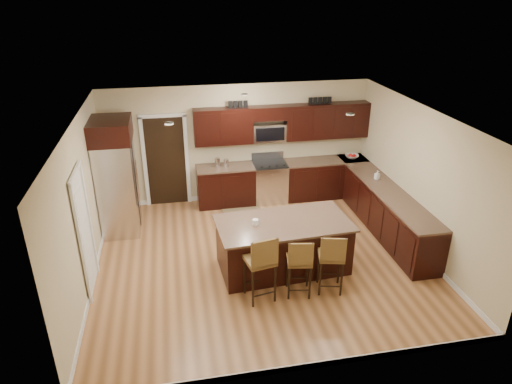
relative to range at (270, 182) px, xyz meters
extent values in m
plane|color=#A56F41|center=(-0.68, -2.45, -0.47)|extent=(6.00, 6.00, 0.00)
plane|color=silver|center=(-0.68, -2.45, 2.23)|extent=(6.00, 6.00, 0.00)
plane|color=#C9BB91|center=(-0.68, 0.30, 0.88)|extent=(6.00, 0.00, 6.00)
plane|color=#C9BB91|center=(-3.68, -2.45, 0.88)|extent=(0.00, 5.50, 5.50)
plane|color=#C9BB91|center=(2.32, -2.45, 0.88)|extent=(0.00, 5.50, 5.50)
cube|color=black|center=(-1.03, 0.00, -0.03)|extent=(1.30, 0.60, 0.88)
cube|color=black|center=(1.35, 0.00, -0.03)|extent=(1.94, 0.60, 0.88)
cube|color=black|center=(2.02, -1.98, -0.03)|extent=(0.60, 3.35, 0.88)
cube|color=brown|center=(-1.03, 0.00, 0.43)|extent=(1.30, 0.63, 0.04)
cube|color=brown|center=(1.35, 0.00, 0.43)|extent=(1.94, 0.63, 0.04)
cube|color=brown|center=(2.02, -1.98, 0.43)|extent=(0.63, 3.35, 0.04)
cube|color=black|center=(-1.03, 0.13, 1.35)|extent=(1.30, 0.33, 0.80)
cube|color=black|center=(1.35, 0.13, 1.35)|extent=(1.94, 0.33, 0.80)
cube|color=black|center=(0.00, 0.13, 1.60)|extent=(0.76, 0.33, 0.30)
cube|color=silver|center=(0.00, 0.00, -0.02)|extent=(0.76, 0.64, 0.90)
cube|color=black|center=(0.00, 0.00, 0.44)|extent=(0.76, 0.60, 0.03)
cube|color=black|center=(0.00, -0.30, -0.02)|extent=(0.65, 0.01, 0.45)
cube|color=silver|center=(0.00, 0.27, 0.55)|extent=(0.76, 0.05, 0.18)
cube|color=silver|center=(0.00, 0.15, 1.15)|extent=(0.76, 0.31, 0.40)
cube|color=black|center=(-2.33, 0.28, 0.56)|extent=(0.85, 0.03, 2.06)
cube|color=white|center=(-3.66, -2.75, 0.55)|extent=(0.03, 0.80, 2.04)
cube|color=black|center=(-0.37, -2.79, -0.03)|extent=(2.28, 1.25, 0.88)
cube|color=brown|center=(-0.37, -2.79, 0.43)|extent=(2.38, 1.35, 0.04)
cube|color=black|center=(-0.37, -2.79, -0.43)|extent=(2.19, 1.16, 0.09)
cube|color=brown|center=(-0.94, -3.57, 0.24)|extent=(0.51, 0.51, 0.06)
cube|color=brown|center=(-0.91, -3.77, 0.47)|extent=(0.44, 0.12, 0.47)
cylinder|color=black|center=(-1.13, -3.76, -0.13)|extent=(0.04, 0.04, 0.68)
cylinder|color=black|center=(-0.76, -3.76, -0.13)|extent=(0.04, 0.04, 0.68)
cylinder|color=black|center=(-1.13, -3.38, -0.13)|extent=(0.04, 0.04, 0.68)
cylinder|color=black|center=(-0.76, -3.38, -0.13)|extent=(0.04, 0.04, 0.68)
cube|color=brown|center=(-0.30, -3.57, 0.16)|extent=(0.45, 0.45, 0.06)
cube|color=brown|center=(-0.33, -3.75, 0.37)|extent=(0.39, 0.10, 0.42)
cylinder|color=black|center=(-0.47, -3.74, -0.17)|extent=(0.03, 0.03, 0.61)
cylinder|color=black|center=(-0.13, -3.74, -0.17)|extent=(0.03, 0.03, 0.61)
cylinder|color=black|center=(-0.47, -3.40, -0.17)|extent=(0.03, 0.03, 0.61)
cylinder|color=black|center=(-0.13, -3.40, -0.17)|extent=(0.03, 0.03, 0.61)
cube|color=brown|center=(0.24, -3.57, 0.18)|extent=(0.49, 0.49, 0.06)
cube|color=brown|center=(0.20, -3.75, 0.39)|extent=(0.40, 0.13, 0.43)
cylinder|color=black|center=(0.07, -3.74, -0.16)|extent=(0.03, 0.03, 0.63)
cylinder|color=black|center=(0.41, -3.74, -0.16)|extent=(0.03, 0.03, 0.63)
cylinder|color=black|center=(0.07, -3.40, -0.16)|extent=(0.03, 0.03, 0.63)
cylinder|color=black|center=(0.41, -3.40, -0.16)|extent=(0.03, 0.03, 0.63)
cube|color=silver|center=(-3.30, -0.80, 0.49)|extent=(0.72, 0.96, 1.93)
cube|color=black|center=(-2.94, -0.80, 0.49)|extent=(0.01, 0.02, 1.83)
cylinder|color=silver|center=(-2.91, -0.88, 0.59)|extent=(0.02, 0.02, 0.86)
cylinder|color=silver|center=(-2.91, -0.72, 0.59)|extent=(0.02, 0.02, 0.86)
cube|color=black|center=(-3.30, -0.80, 1.67)|extent=(0.78, 1.02, 0.42)
cube|color=brown|center=(-0.71, -0.50, -0.47)|extent=(0.95, 0.74, 0.01)
imported|color=silver|center=(1.98, 0.00, 0.49)|extent=(0.40, 0.40, 0.08)
imported|color=#B2B2B2|center=(2.02, -1.31, 0.54)|extent=(0.11, 0.11, 0.19)
cylinder|color=silver|center=(-1.20, 0.00, 0.56)|extent=(0.12, 0.12, 0.22)
cylinder|color=silver|center=(-1.01, 0.00, 0.54)|extent=(0.11, 0.11, 0.17)
cylinder|color=white|center=(-0.87, -2.79, 0.50)|extent=(0.10, 0.10, 0.10)
camera|label=1|loc=(-2.14, -9.52, 4.21)|focal=32.00mm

